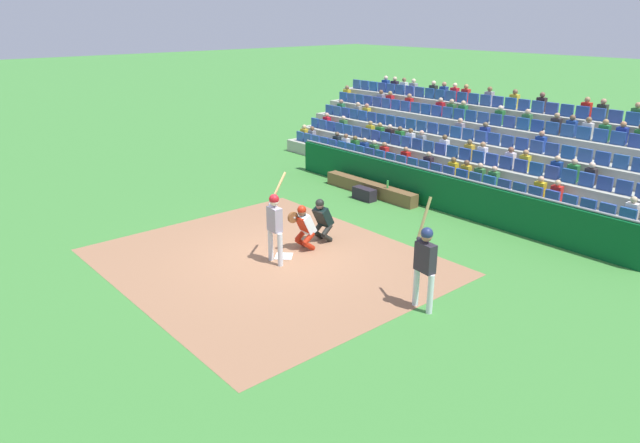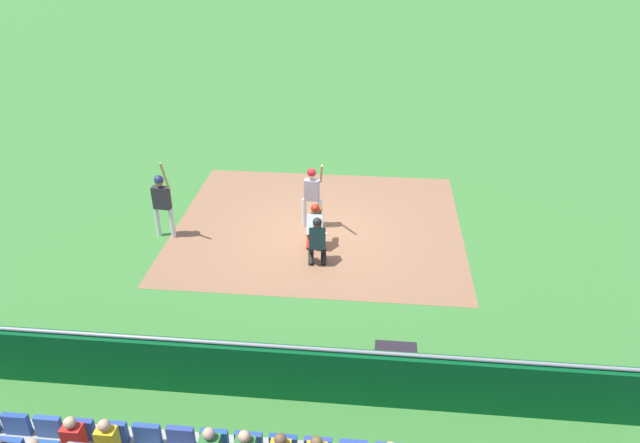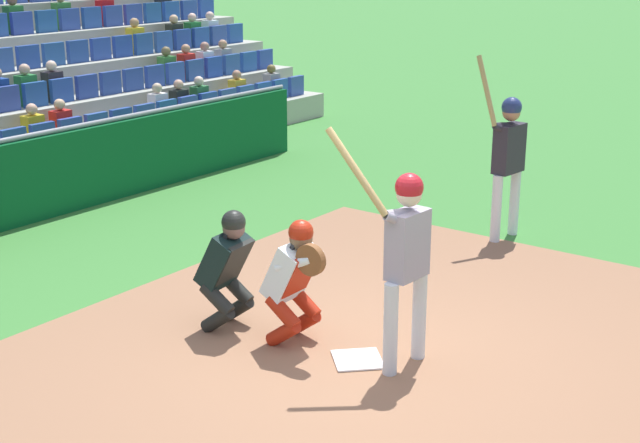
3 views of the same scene
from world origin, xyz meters
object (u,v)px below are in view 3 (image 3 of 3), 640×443
Objects in this scene: home_plate_marker at (358,359)px; catcher_crouching at (295,274)px; on_deck_batter at (508,151)px; batter_at_plate at (406,249)px; home_plate_umpire at (228,264)px.

catcher_crouching is (0.04, -0.70, 0.70)m from home_plate_marker.
home_plate_marker is at bearing 7.40° from on_deck_batter.
batter_at_plate is at bearing 13.00° from on_deck_batter.
batter_at_plate is 1.18m from catcher_crouching.
batter_at_plate is 1.91m from home_plate_umpire.
home_plate_marker is 1.20m from batter_at_plate.
on_deck_batter reaches higher than home_plate_marker.
home_plate_marker is 0.18× the size of on_deck_batter.
home_plate_umpire is at bearing -11.91° from on_deck_batter.
batter_at_plate is 1.74× the size of home_plate_umpire.
home_plate_marker is 1.61m from home_plate_umpire.
batter_at_plate reaches higher than catcher_crouching.
batter_at_plate is 1.73× the size of catcher_crouching.
catcher_crouching is 0.54× the size of on_deck_batter.
home_plate_marker is 0.20× the size of batter_at_plate.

